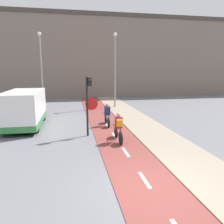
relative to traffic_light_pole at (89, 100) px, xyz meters
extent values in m
plane|color=slate|center=(1.35, -5.81, -1.99)|extent=(120.00, 120.00, 0.00)
cube|color=brown|center=(1.35, -5.81, -1.98)|extent=(2.19, 60.00, 0.02)
cube|color=white|center=(1.35, -5.31, -1.97)|extent=(0.12, 1.10, 0.00)
cube|color=white|center=(1.35, -2.81, -1.97)|extent=(0.12, 1.10, 0.00)
cube|color=white|center=(1.35, -0.31, -1.97)|extent=(0.12, 1.10, 0.00)
cube|color=white|center=(1.35, 2.19, -1.97)|extent=(0.12, 1.10, 0.00)
cube|color=gray|center=(3.64, -5.81, -1.96)|extent=(2.40, 60.00, 0.05)
cube|color=slate|center=(1.35, 19.64, 3.14)|extent=(60.00, 5.00, 10.25)
cube|color=#473D38|center=(1.35, 19.64, 8.51)|extent=(60.00, 5.20, 0.50)
cylinder|color=black|center=(-0.08, 0.00, -0.38)|extent=(0.11, 0.11, 3.21)
cube|color=black|center=(0.07, 0.00, 0.96)|extent=(0.20, 0.20, 0.44)
sphere|color=red|center=(0.07, -0.11, 1.07)|extent=(0.09, 0.09, 0.09)
cone|color=red|center=(0.15, 0.00, -0.22)|extent=(0.67, 0.01, 0.67)
cone|color=silver|center=(0.15, 0.00, -0.22)|extent=(0.60, 0.02, 0.60)
cylinder|color=gray|center=(-3.61, 10.57, 1.39)|extent=(0.14, 0.14, 6.75)
sphere|color=silver|center=(-3.61, 10.57, 4.87)|extent=(0.36, 0.36, 0.36)
cylinder|color=gray|center=(3.27, 9.04, 1.35)|extent=(0.14, 0.14, 6.67)
sphere|color=silver|center=(3.27, 9.04, 4.79)|extent=(0.36, 0.36, 0.36)
cylinder|color=black|center=(1.36, -1.77, -1.66)|extent=(0.07, 0.65, 0.65)
cylinder|color=black|center=(1.36, -0.66, -1.66)|extent=(0.07, 0.65, 0.65)
cylinder|color=maroon|center=(1.36, -1.00, -1.49)|extent=(0.04, 0.71, 0.40)
cylinder|color=maroon|center=(1.36, -1.52, -1.48)|extent=(0.04, 0.37, 0.43)
cylinder|color=maroon|center=(1.36, -1.18, -1.29)|extent=(0.04, 1.04, 0.07)
cylinder|color=maroon|center=(1.36, -1.56, -1.67)|extent=(0.04, 0.43, 0.05)
cylinder|color=black|center=(1.36, -0.66, -1.26)|extent=(0.46, 0.03, 0.03)
cube|color=maroon|center=(1.36, -1.30, -1.00)|extent=(0.36, 0.31, 0.59)
sphere|color=tan|center=(1.36, -1.26, -0.62)|extent=(0.22, 0.22, 0.22)
cylinder|color=#232328|center=(1.26, -1.33, -1.43)|extent=(0.04, 0.07, 0.41)
cylinder|color=#232328|center=(1.46, -1.33, -1.43)|extent=(0.04, 0.07, 0.41)
cube|color=orange|center=(1.36, -1.48, -0.98)|extent=(0.28, 0.23, 0.39)
cylinder|color=black|center=(1.34, 1.50, -1.67)|extent=(0.07, 0.64, 0.64)
cylinder|color=black|center=(1.34, 2.61, -1.67)|extent=(0.07, 0.64, 0.64)
cylinder|color=slate|center=(1.34, 2.27, -1.50)|extent=(0.04, 0.70, 0.40)
cylinder|color=slate|center=(1.34, 1.75, -1.49)|extent=(0.04, 0.37, 0.42)
cylinder|color=slate|center=(1.34, 2.10, -1.30)|extent=(0.04, 1.03, 0.07)
cylinder|color=slate|center=(1.34, 1.71, -1.68)|extent=(0.04, 0.42, 0.05)
cylinder|color=black|center=(1.34, 2.61, -1.27)|extent=(0.46, 0.03, 0.03)
cube|color=navy|center=(1.34, 1.98, -1.01)|extent=(0.36, 0.31, 0.59)
sphere|color=tan|center=(1.34, 2.02, -0.63)|extent=(0.22, 0.22, 0.22)
cylinder|color=#232328|center=(1.24, 1.94, -1.44)|extent=(0.04, 0.07, 0.40)
cylinder|color=#232328|center=(1.44, 1.94, -1.44)|extent=(0.04, 0.07, 0.40)
cube|color=white|center=(-3.83, 2.78, -0.73)|extent=(2.05, 4.99, 2.02)
cube|color=#33843D|center=(-3.83, 2.78, -1.56)|extent=(2.06, 5.00, 0.36)
cube|color=black|center=(-3.83, 5.26, -0.38)|extent=(1.84, 0.04, 0.70)
cylinder|color=black|center=(-4.75, 4.40, -1.64)|extent=(0.18, 0.70, 0.70)
cylinder|color=black|center=(-2.91, 4.40, -1.64)|extent=(0.18, 0.70, 0.70)
cylinder|color=black|center=(-4.75, 1.16, -1.64)|extent=(0.18, 0.70, 0.70)
cylinder|color=black|center=(-2.91, 1.16, -1.64)|extent=(0.18, 0.70, 0.70)
camera|label=1|loc=(-0.92, -11.57, 1.55)|focal=35.00mm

